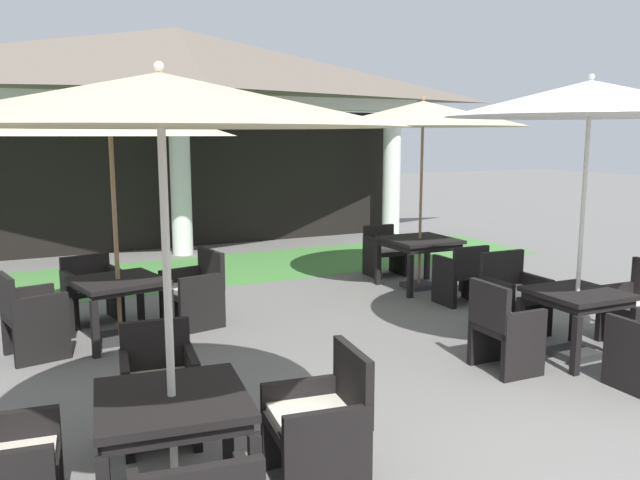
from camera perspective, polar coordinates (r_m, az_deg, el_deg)
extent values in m
cylinder|color=white|center=(12.54, -12.23, 5.02)|extent=(0.39, 0.39, 2.79)
cylinder|color=white|center=(14.46, 6.35, 5.71)|extent=(0.39, 0.39, 2.79)
cube|color=white|center=(12.53, -12.47, 11.94)|extent=(10.28, 0.70, 0.24)
pyramid|color=#665B51|center=(12.59, -12.59, 15.20)|extent=(10.68, 2.94, 1.19)
cube|color=black|center=(13.42, -13.20, 5.25)|extent=(10.08, 0.16, 2.79)
cube|color=#47843D|center=(11.13, -9.82, -2.65)|extent=(12.48, 2.55, 0.01)
cube|color=black|center=(9.70, 8.83, 0.01)|extent=(1.00, 1.00, 0.05)
cube|color=black|center=(9.72, 8.82, -0.39)|extent=(0.92, 0.92, 0.09)
cube|color=black|center=(9.17, 7.99, -3.20)|extent=(0.07, 0.07, 0.62)
cube|color=black|center=(9.68, 12.49, -2.67)|extent=(0.07, 0.07, 0.62)
cube|color=black|center=(9.92, 5.13, -2.20)|extent=(0.07, 0.07, 0.62)
cube|color=black|center=(10.40, 9.45, -1.76)|extent=(0.07, 0.07, 0.62)
cube|color=#2D2D2D|center=(9.84, 8.73, -3.99)|extent=(0.42, 0.42, 0.07)
cylinder|color=olive|center=(9.63, 8.91, 3.17)|extent=(0.04, 0.04, 2.54)
cone|color=beige|center=(9.59, 9.10, 10.96)|extent=(2.99, 2.99, 0.37)
sphere|color=olive|center=(9.60, 9.14, 12.23)|extent=(0.06, 0.06, 0.06)
cube|color=black|center=(8.98, 12.27, -2.92)|extent=(0.57, 0.50, 0.07)
cube|color=silver|center=(8.97, 12.29, -2.54)|extent=(0.52, 0.46, 0.05)
cube|color=black|center=(8.76, 13.21, -1.78)|extent=(0.56, 0.07, 0.37)
cube|color=black|center=(8.85, 10.93, -3.60)|extent=(0.07, 0.49, 0.66)
cube|color=black|center=(9.15, 13.54, -3.26)|extent=(0.07, 0.49, 0.66)
cube|color=black|center=(9.05, 10.14, -4.20)|extent=(0.06, 0.06, 0.38)
cube|color=black|center=(9.35, 12.64, -3.86)|extent=(0.06, 0.06, 0.38)
cube|color=black|center=(8.72, 11.78, -4.78)|extent=(0.06, 0.06, 0.38)
cube|color=black|center=(9.02, 14.32, -4.40)|extent=(0.06, 0.06, 0.38)
cube|color=black|center=(10.58, 5.82, -1.05)|extent=(0.57, 0.52, 0.07)
cube|color=silver|center=(10.57, 5.82, -0.73)|extent=(0.53, 0.48, 0.05)
cube|color=black|center=(10.74, 5.20, 0.33)|extent=(0.56, 0.07, 0.38)
cube|color=black|center=(10.72, 7.00, -1.30)|extent=(0.07, 0.51, 0.64)
cube|color=black|center=(10.46, 4.59, -1.53)|extent=(0.07, 0.51, 0.64)
cube|color=black|center=(10.56, 7.60, -2.27)|extent=(0.06, 0.06, 0.35)
cube|color=black|center=(10.30, 5.24, -2.52)|extent=(0.06, 0.06, 0.35)
cube|color=black|center=(10.93, 6.32, -1.85)|extent=(0.06, 0.06, 0.35)
cube|color=black|center=(10.68, 4.02, -2.08)|extent=(0.06, 0.06, 0.35)
cube|color=black|center=(4.09, -12.98, -13.58)|extent=(1.00, 1.00, 0.05)
cube|color=black|center=(4.11, -12.95, -14.40)|extent=(0.92, 0.92, 0.08)
cube|color=black|center=(4.61, -18.66, -16.58)|extent=(0.08, 0.08, 0.60)
cube|color=black|center=(4.68, -8.17, -15.80)|extent=(0.08, 0.08, 0.60)
cylinder|color=beige|center=(3.92, -13.26, -6.60)|extent=(0.05, 0.05, 2.44)
cone|color=beige|center=(3.78, -13.97, 11.94)|extent=(2.80, 2.80, 0.30)
sphere|color=beige|center=(3.79, -14.08, 14.67)|extent=(0.06, 0.06, 0.06)
cube|color=black|center=(5.03, -14.00, -12.76)|extent=(0.59, 0.59, 0.07)
cube|color=silver|center=(5.01, -14.03, -12.13)|extent=(0.54, 0.54, 0.05)
cube|color=black|center=(5.18, -14.36, -9.18)|extent=(0.52, 0.13, 0.43)
cube|color=black|center=(5.08, -11.20, -13.31)|extent=(0.13, 0.53, 0.67)
cube|color=black|center=(5.05, -16.76, -13.70)|extent=(0.13, 0.53, 0.67)
cube|color=black|center=(4.93, -10.84, -15.95)|extent=(0.06, 0.06, 0.37)
cube|color=black|center=(4.90, -16.46, -16.36)|extent=(0.06, 0.06, 0.37)
cube|color=black|center=(5.36, -11.60, -13.86)|extent=(0.06, 0.06, 0.37)
cube|color=black|center=(5.33, -16.71, -14.21)|extent=(0.06, 0.06, 0.37)
cube|color=black|center=(4.38, -0.52, -15.97)|extent=(0.65, 0.65, 0.07)
cube|color=silver|center=(4.36, -0.52, -15.25)|extent=(0.60, 0.60, 0.05)
cube|color=black|center=(4.36, 2.90, -12.34)|extent=(0.14, 0.58, 0.45)
cube|color=black|center=(4.20, 0.72, -18.68)|extent=(0.58, 0.13, 0.61)
cube|color=black|center=(4.66, -1.61, -15.74)|extent=(0.58, 0.13, 0.61)
cube|color=black|center=(4.64, -4.79, -17.52)|extent=(0.06, 0.06, 0.37)
cube|color=black|center=(4.35, 4.10, -19.47)|extent=(0.06, 0.06, 0.37)
cube|color=black|center=(4.78, 1.53, -16.65)|extent=(0.06, 0.06, 0.37)
cube|color=black|center=(4.24, -25.69, -18.12)|extent=(0.58, 0.64, 0.07)
cube|color=silver|center=(4.22, -25.75, -17.39)|extent=(0.54, 0.59, 0.05)
cube|color=black|center=(4.51, -25.24, -17.32)|extent=(0.52, 0.13, 0.64)
cube|color=black|center=(4.54, -22.09, -18.95)|extent=(0.06, 0.06, 0.35)
cube|color=black|center=(7.49, -17.44, -3.49)|extent=(1.06, 1.06, 0.05)
cube|color=black|center=(7.50, -17.43, -3.86)|extent=(0.97, 0.97, 0.05)
cube|color=black|center=(7.07, -19.27, -7.48)|extent=(0.08, 0.08, 0.60)
cube|color=black|center=(7.36, -13.11, -6.54)|extent=(0.08, 0.08, 0.60)
cube|color=black|center=(7.83, -21.24, -5.97)|extent=(0.08, 0.08, 0.60)
cube|color=black|center=(8.10, -15.60, -5.19)|extent=(0.08, 0.08, 0.60)
cube|color=#2D2D2D|center=(7.65, -17.21, -8.22)|extent=(0.48, 0.48, 0.06)
cylinder|color=olive|center=(7.39, -17.65, 0.61)|extent=(0.05, 0.05, 2.43)
cone|color=beige|center=(7.32, -18.14, 10.41)|extent=(2.70, 2.70, 0.42)
sphere|color=olive|center=(7.33, -18.23, 12.30)|extent=(0.06, 0.06, 0.06)
cube|color=black|center=(7.89, -11.28, -4.55)|extent=(0.68, 0.68, 0.07)
cube|color=silver|center=(7.87, -11.30, -4.13)|extent=(0.62, 0.62, 0.05)
cube|color=black|center=(7.95, -9.61, -2.48)|extent=(0.17, 0.57, 0.45)
cube|color=black|center=(7.68, -10.36, -5.53)|extent=(0.58, 0.17, 0.67)
cube|color=black|center=(8.14, -12.11, -4.73)|extent=(0.58, 0.17, 0.67)
cube|color=black|center=(7.61, -12.11, -6.84)|extent=(0.07, 0.07, 0.38)
cube|color=black|center=(8.06, -13.73, -5.99)|extent=(0.07, 0.07, 0.38)
cube|color=black|center=(7.84, -8.66, -6.26)|extent=(0.07, 0.07, 0.38)
cube|color=black|center=(8.28, -10.42, -5.47)|extent=(0.07, 0.07, 0.38)
cube|color=black|center=(7.30, -23.93, -6.16)|extent=(0.64, 0.63, 0.07)
cube|color=silver|center=(7.28, -23.96, -5.70)|extent=(0.58, 0.58, 0.05)
cube|color=black|center=(7.19, -26.00, -4.48)|extent=(0.16, 0.54, 0.43)
cube|color=black|center=(7.55, -24.35, -6.36)|extent=(0.54, 0.16, 0.70)
cube|color=black|center=(7.08, -23.39, -7.29)|extent=(0.54, 0.16, 0.70)
cube|color=black|center=(7.64, -22.49, -7.22)|extent=(0.07, 0.07, 0.40)
cube|color=black|center=(7.19, -21.45, -8.16)|extent=(0.07, 0.07, 0.40)
cube|color=black|center=(7.54, -26.06, -7.68)|extent=(0.07, 0.07, 0.40)
cube|color=black|center=(7.08, -25.24, -8.68)|extent=(0.07, 0.07, 0.40)
cube|color=black|center=(8.37, -19.51, -4.15)|extent=(0.68, 0.59, 0.07)
cube|color=silver|center=(8.35, -19.53, -3.74)|extent=(0.63, 0.55, 0.05)
cube|color=black|center=(8.53, -20.06, -2.45)|extent=(0.60, 0.18, 0.36)
cube|color=black|center=(8.47, -17.69, -4.46)|extent=(0.15, 0.49, 0.66)
cube|color=black|center=(8.31, -21.30, -4.93)|extent=(0.15, 0.49, 0.66)
cube|color=black|center=(8.31, -17.17, -5.70)|extent=(0.07, 0.07, 0.38)
cube|color=black|center=(8.14, -20.75, -6.20)|extent=(0.07, 0.07, 0.38)
cube|color=black|center=(8.70, -18.19, -5.08)|extent=(0.07, 0.07, 0.38)
cube|color=black|center=(8.54, -21.61, -5.54)|extent=(0.07, 0.07, 0.38)
cube|color=black|center=(7.10, 21.82, -4.38)|extent=(0.87, 0.87, 0.05)
cube|color=black|center=(7.12, 21.79, -4.87)|extent=(0.80, 0.80, 0.07)
cube|color=black|center=(6.68, 21.71, -8.70)|extent=(0.07, 0.07, 0.58)
cube|color=black|center=(7.24, 25.99, -7.61)|extent=(0.07, 0.07, 0.58)
cube|color=black|center=(7.20, 17.26, -7.15)|extent=(0.07, 0.07, 0.58)
cube|color=black|center=(7.73, 21.58, -6.28)|extent=(0.07, 0.07, 0.58)
cube|color=#2D2D2D|center=(7.27, 21.52, -9.31)|extent=(0.40, 0.40, 0.08)
cylinder|color=beige|center=(6.99, 22.13, 0.54)|extent=(0.04, 0.04, 2.59)
cone|color=white|center=(6.93, 22.81, 11.48)|extent=(2.81, 2.81, 0.35)
sphere|color=beige|center=(6.94, 22.91, 13.16)|extent=(0.06, 0.06, 0.06)
cube|color=black|center=(6.56, 16.17, -7.49)|extent=(0.50, 0.56, 0.07)
cube|color=silver|center=(6.54, 16.19, -6.98)|extent=(0.46, 0.52, 0.05)
cube|color=black|center=(6.35, 14.75, -5.62)|extent=(0.08, 0.55, 0.43)
cube|color=black|center=(6.77, 14.73, -7.76)|extent=(0.48, 0.08, 0.65)
cube|color=black|center=(6.41, 17.61, -8.88)|extent=(0.48, 0.08, 0.65)
cube|color=black|center=(6.94, 16.11, -8.55)|extent=(0.06, 0.06, 0.39)
cube|color=black|center=(6.59, 18.91, -9.63)|extent=(0.06, 0.06, 0.39)
cube|color=black|center=(6.68, 13.29, -9.13)|extent=(0.06, 0.06, 0.39)
cube|color=black|center=(6.32, 16.04, -10.32)|extent=(0.06, 0.06, 0.39)
cube|color=black|center=(7.83, 26.31, -5.47)|extent=(0.57, 0.63, 0.07)
cube|color=silver|center=(7.81, 26.34, -5.05)|extent=(0.52, 0.58, 0.05)
cube|color=black|center=(8.03, 24.70, -5.73)|extent=(0.55, 0.08, 0.63)
cube|color=black|center=(7.87, 23.50, -6.88)|extent=(0.06, 0.06, 0.38)
cube|color=black|center=(8.24, 25.81, -6.35)|extent=(0.06, 0.06, 0.38)
cube|color=black|center=(6.42, 25.74, -9.30)|extent=(0.08, 0.54, 0.66)
cube|color=black|center=(6.61, 24.07, -9.87)|extent=(0.06, 0.06, 0.40)
cube|color=black|center=(7.79, 16.92, -4.85)|extent=(0.62, 0.57, 0.07)
cube|color=silver|center=(7.77, 16.94, -4.42)|extent=(0.57, 0.53, 0.05)
cube|color=black|center=(7.92, 15.79, -2.60)|extent=(0.60, 0.08, 0.46)
cube|color=black|center=(8.00, 18.41, -5.30)|extent=(0.08, 0.55, 0.66)
cube|color=black|center=(7.63, 15.29, -5.84)|extent=(0.08, 0.55, 0.66)
cube|color=black|center=(7.85, 19.55, -6.62)|extent=(0.06, 0.06, 0.39)
cube|color=black|center=(7.49, 16.51, -7.22)|extent=(0.06, 0.06, 0.39)
cube|color=black|center=(8.20, 17.14, -5.83)|extent=(0.06, 0.06, 0.39)
cube|color=black|center=(7.86, 14.14, -6.35)|extent=(0.06, 0.06, 0.39)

